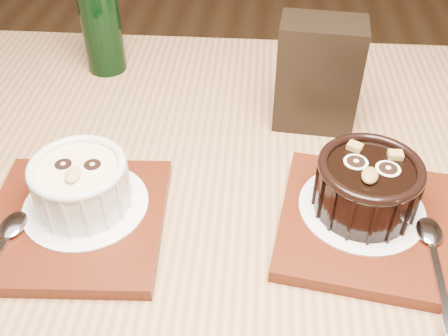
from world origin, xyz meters
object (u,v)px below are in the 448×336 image
object	(u,v)px
table	(220,268)
condiment_stand	(318,75)
tray_right	(369,224)
green_bottle	(100,17)
ramekin_dark	(367,184)
tray_left	(76,221)
ramekin_white	(81,183)

from	to	relation	value
table	condiment_stand	bearing A→B (deg)	60.16
tray_right	green_bottle	bearing A→B (deg)	140.42
ramekin_dark	condiment_stand	world-z (taller)	condiment_stand
tray_left	ramekin_dark	distance (m)	0.30
ramekin_dark	ramekin_white	bearing A→B (deg)	-161.75
condiment_stand	ramekin_white	bearing A→B (deg)	-141.36
ramekin_white	ramekin_dark	size ratio (longest dim) A/B	0.93
ramekin_white	condiment_stand	size ratio (longest dim) A/B	0.70
tray_left	green_bottle	size ratio (longest dim) A/B	0.86
ramekin_dark	green_bottle	xyz separation A→B (m)	(-0.35, 0.28, 0.03)
ramekin_white	tray_right	distance (m)	0.30
tray_left	tray_right	size ratio (longest dim) A/B	1.00
table	tray_right	bearing A→B (deg)	-2.07
table	ramekin_white	distance (m)	0.20
condiment_stand	green_bottle	distance (m)	0.32
tray_right	ramekin_dark	xyz separation A→B (m)	(-0.01, 0.01, 0.04)
ramekin_dark	tray_left	bearing A→B (deg)	-158.59
ramekin_dark	condiment_stand	xyz separation A→B (m)	(-0.05, 0.17, 0.02)
tray_left	ramekin_white	xyz separation A→B (m)	(0.01, 0.02, 0.04)
tray_left	green_bottle	bearing A→B (deg)	99.39
ramekin_dark	condiment_stand	distance (m)	0.18
tray_left	condiment_stand	size ratio (longest dim) A/B	1.29
table	condiment_stand	world-z (taller)	condiment_stand
ramekin_white	green_bottle	distance (m)	0.31
ramekin_white	green_bottle	world-z (taller)	green_bottle
condiment_stand	green_bottle	xyz separation A→B (m)	(-0.30, 0.11, 0.01)
tray_left	green_bottle	distance (m)	0.33
ramekin_dark	green_bottle	distance (m)	0.45
tray_left	ramekin_white	size ratio (longest dim) A/B	1.84
ramekin_dark	condiment_stand	bearing A→B (deg)	118.45
ramekin_white	green_bottle	bearing A→B (deg)	96.80
ramekin_dark	green_bottle	size ratio (longest dim) A/B	0.50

